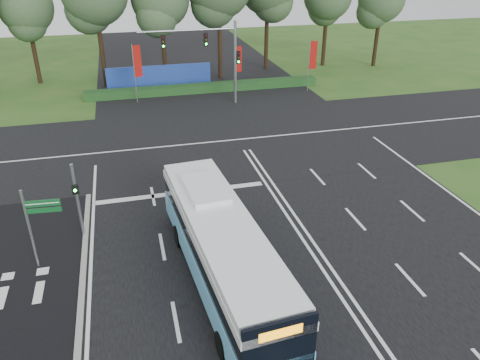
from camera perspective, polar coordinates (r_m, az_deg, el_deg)
name	(u,v)px	position (r m, az deg, el deg)	size (l,w,h in m)	color
ground	(295,228)	(23.64, 6.70, -5.86)	(120.00, 120.00, 0.00)	#28531B
road_main	(295,228)	(23.63, 6.71, -5.82)	(20.00, 120.00, 0.04)	black
road_cross	(237,140)	(33.82, -0.39, 4.91)	(120.00, 14.00, 0.05)	black
bike_path	(16,313)	(20.60, -25.60, -14.39)	(5.00, 18.00, 0.06)	black
kerb_strip	(81,302)	(20.14, -18.79, -13.85)	(0.25, 18.00, 0.12)	gray
city_bus	(222,250)	(19.05, -2.20, -8.51)	(3.37, 11.91, 3.37)	#69C2F3
pedestrian_signal	(77,198)	(23.14, -19.24, -2.11)	(0.34, 0.43, 3.81)	gray
street_sign	(36,219)	(21.39, -23.62, -4.40)	(1.49, 0.21, 3.83)	gray
banner_flag_left	(137,65)	(42.35, -12.49, 13.50)	(0.72, 0.29, 5.08)	gray
banner_flag_mid	(238,62)	(44.57, -0.29, 14.20)	(0.65, 0.07, 4.37)	gray
banner_flag_right	(312,58)	(45.38, 8.78, 14.46)	(0.70, 0.16, 4.78)	gray
traffic_light_gantry	(214,51)	(40.49, -3.14, 15.46)	(8.41, 0.28, 7.00)	gray
hedge	(205,88)	(45.29, -4.29, 11.13)	(22.00, 1.20, 0.80)	#153918
blue_hoarding	(159,77)	(47.02, -9.80, 12.30)	(10.00, 0.30, 2.20)	navy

